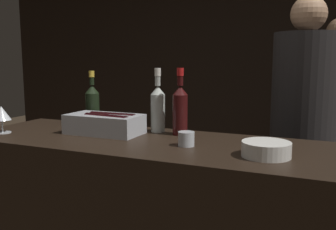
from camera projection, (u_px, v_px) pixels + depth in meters
The scene contains 10 objects.
wall_back_chalkboard at pixel (261, 52), 3.84m from camera, with size 6.40×0.06×2.80m.
ice_bin_with_bottles at pixel (105, 123), 1.89m from camera, with size 0.38×0.20×0.11m.
bowl_white at pixel (266, 149), 1.44m from camera, with size 0.19×0.19×0.06m.
wine_glass at pixel (1, 114), 1.90m from camera, with size 0.09×0.09×0.14m.
candle_votive at pixel (186, 139), 1.62m from camera, with size 0.07×0.07×0.06m.
red_wine_bottle_tall at pixel (181, 108), 1.85m from camera, with size 0.07×0.07×0.33m.
champagne_bottle at pixel (92, 103), 2.13m from camera, with size 0.08×0.08×0.31m.
white_wine_bottle at pixel (158, 106), 1.93m from camera, with size 0.07×0.07×0.33m.
person_in_hoodie at pixel (335, 116), 2.82m from camera, with size 0.36×0.36×1.63m.
person_blond_tee at pixel (303, 124), 2.28m from camera, with size 0.39×0.39×1.69m.
Camera 1 is at (0.68, -1.22, 1.32)m, focal length 40.00 mm.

